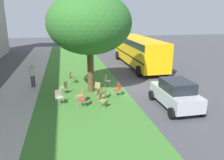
# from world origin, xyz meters

# --- Properties ---
(ground) EXTENTS (80.00, 80.00, 0.00)m
(ground) POSITION_xyz_m (0.00, 0.00, 0.00)
(ground) COLOR #424247
(grass_verge) EXTENTS (48.00, 6.00, 0.01)m
(grass_verge) POSITION_xyz_m (0.00, 3.20, 0.00)
(grass_verge) COLOR #3D752D
(grass_verge) RESTS_ON ground
(sidewalk_strip) EXTENTS (48.00, 2.80, 0.01)m
(sidewalk_strip) POSITION_xyz_m (0.00, 7.60, 0.00)
(sidewalk_strip) COLOR #ADA89E
(sidewalk_strip) RESTS_ON ground
(street_tree) EXTENTS (5.50, 5.50, 6.68)m
(street_tree) POSITION_xyz_m (-0.10, 2.62, 4.64)
(street_tree) COLOR brown
(street_tree) RESTS_ON ground
(chair_0) EXTENTS (0.59, 0.59, 0.88)m
(chair_0) POSITION_xyz_m (-3.09, 2.35, 0.52)
(chair_0) COLOR olive
(chair_0) RESTS_ON ground
(chair_1) EXTENTS (0.50, 0.51, 0.88)m
(chair_1) POSITION_xyz_m (-1.41, 1.03, 0.52)
(chair_1) COLOR #B7332D
(chair_1) RESTS_ON ground
(chair_2) EXTENTS (0.42, 0.42, 0.88)m
(chair_2) POSITION_xyz_m (-2.76, 3.43, 0.52)
(chair_2) COLOR #B7332D
(chair_2) RESTS_ON ground
(chair_3) EXTENTS (0.55, 0.55, 0.88)m
(chair_3) POSITION_xyz_m (0.72, 1.33, 0.52)
(chair_3) COLOR #ADA393
(chair_3) RESTS_ON ground
(chair_4) EXTENTS (0.58, 0.59, 0.88)m
(chair_4) POSITION_xyz_m (-2.36, 2.36, 0.52)
(chair_4) COLOR olive
(chair_4) RESTS_ON ground
(chair_5) EXTENTS (0.57, 0.58, 0.88)m
(chair_5) POSITION_xyz_m (2.08, 2.45, 0.52)
(chair_5) COLOR beige
(chair_5) RESTS_ON ground
(chair_6) EXTENTS (0.55, 0.54, 0.88)m
(chair_6) POSITION_xyz_m (-2.03, 4.77, 0.52)
(chair_6) COLOR #ADA393
(chair_6) RESTS_ON ground
(chair_7) EXTENTS (0.54, 0.55, 0.88)m
(chair_7) POSITION_xyz_m (-2.02, 3.49, 0.52)
(chair_7) COLOR olive
(chair_7) RESTS_ON ground
(chair_8) EXTENTS (0.59, 0.58, 0.88)m
(chair_8) POSITION_xyz_m (-0.83, 2.20, 0.52)
(chair_8) COLOR olive
(chair_8) RESTS_ON ground
(chair_9) EXTENTS (0.45, 0.45, 0.88)m
(chair_9) POSITION_xyz_m (-1.71, 2.02, 0.52)
(chair_9) COLOR brown
(chair_9) RESTS_ON ground
(chair_10) EXTENTS (0.57, 0.58, 0.88)m
(chair_10) POSITION_xyz_m (-0.22, 4.46, 0.52)
(chair_10) COLOR olive
(chair_10) RESTS_ON ground
(chair_11) EXTENTS (0.50, 0.50, 0.88)m
(chair_11) POSITION_xyz_m (2.16, 3.86, 0.52)
(chair_11) COLOR brown
(chair_11) RESTS_ON ground
(parked_car) EXTENTS (3.70, 1.92, 1.65)m
(parked_car) POSITION_xyz_m (-3.94, -1.77, 0.84)
(parked_car) COLOR #ADB2B7
(parked_car) RESTS_ON ground
(school_bus) EXTENTS (10.40, 2.80, 2.88)m
(school_bus) POSITION_xyz_m (6.94, -3.14, 1.76)
(school_bus) COLOR yellow
(school_bus) RESTS_ON ground
(pedestrian_0) EXTENTS (0.37, 0.41, 1.69)m
(pedestrian_0) POSITION_xyz_m (1.85, 6.69, 0.93)
(pedestrian_0) COLOR #3F3851
(pedestrian_0) RESTS_ON ground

